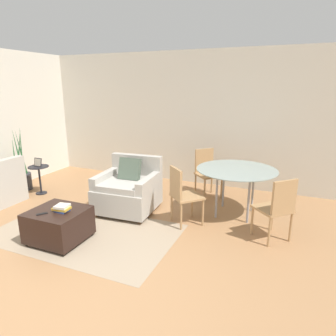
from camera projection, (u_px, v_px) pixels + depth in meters
ground_plane at (78, 279)px, 3.30m from camera, size 20.00×20.00×0.00m
wall_back at (190, 119)px, 6.30m from camera, size 12.00×0.06×2.75m
area_rug at (85, 232)px, 4.34m from camera, size 2.60×1.59×0.01m
armchair at (128, 190)px, 5.03m from camera, size 0.98×0.97×0.90m
ottoman at (59, 224)px, 4.06m from camera, size 0.71×0.66×0.44m
book_stack at (62, 208)px, 3.96m from camera, size 0.23×0.19×0.09m
tv_remote_primary at (42, 214)px, 3.89m from camera, size 0.12×0.13×0.01m
tv_remote_secondary at (63, 206)px, 4.12m from camera, size 0.12×0.16×0.01m
potted_plant at (22, 176)px, 6.07m from camera, size 0.35×0.35×1.30m
side_table at (39, 175)px, 5.80m from camera, size 0.38×0.38×0.55m
picture_frame at (38, 162)px, 5.74m from camera, size 0.17×0.06×0.16m
dining_table at (236, 173)px, 4.78m from camera, size 1.28×1.28×0.77m
dining_chair_near_left at (182, 192)px, 4.48m from camera, size 0.59×0.59×0.90m
dining_chair_near_right at (278, 206)px, 3.97m from camera, size 0.59×0.59×0.90m
dining_chair_far_left at (207, 169)px, 5.68m from camera, size 0.59×0.59×0.90m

